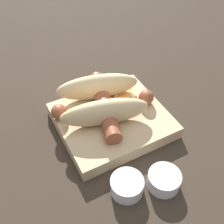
% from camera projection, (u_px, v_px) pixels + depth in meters
% --- Properties ---
extents(ground_plane, '(3.00, 3.00, 0.00)m').
position_uv_depth(ground_plane, '(112.00, 125.00, 0.56)').
color(ground_plane, '#33281E').
extents(food_tray, '(0.20, 0.18, 0.03)m').
position_uv_depth(food_tray, '(112.00, 120.00, 0.55)').
color(food_tray, tan).
rests_on(food_tray, ground_plane).
extents(bread_roll, '(0.19, 0.15, 0.05)m').
position_uv_depth(bread_roll, '(101.00, 99.00, 0.53)').
color(bread_roll, '#DBBC84').
rests_on(bread_roll, food_tray).
extents(sausage, '(0.20, 0.17, 0.03)m').
position_uv_depth(sausage, '(104.00, 105.00, 0.54)').
color(sausage, brown).
rests_on(sausage, food_tray).
extents(pickled_veggies, '(0.06, 0.07, 0.01)m').
position_uv_depth(pickled_veggies, '(124.00, 96.00, 0.57)').
color(pickled_veggies, orange).
rests_on(pickled_veggies, food_tray).
extents(condiment_cup_near, '(0.05, 0.05, 0.03)m').
position_uv_depth(condiment_cup_near, '(127.00, 186.00, 0.45)').
color(condiment_cup_near, white).
rests_on(condiment_cup_near, ground_plane).
extents(condiment_cup_far, '(0.05, 0.05, 0.03)m').
position_uv_depth(condiment_cup_far, '(164.00, 180.00, 0.45)').
color(condiment_cup_far, white).
rests_on(condiment_cup_far, ground_plane).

